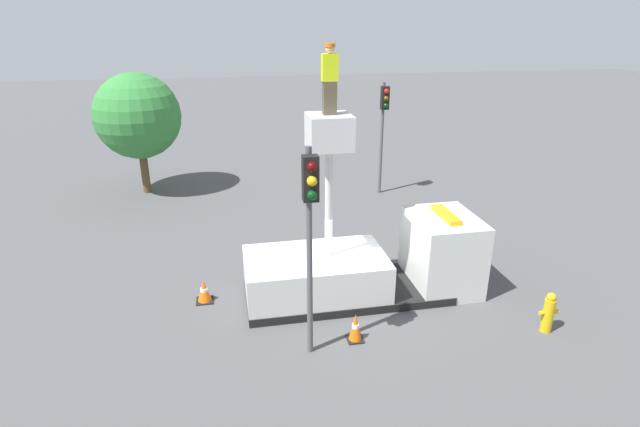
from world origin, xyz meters
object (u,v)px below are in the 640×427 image
object	(u,v)px
worker	(330,79)
traffic_cone_rear	(204,291)
tree_left_bg	(138,116)
bucket_truck	(367,264)
traffic_light_across	(384,117)
traffic_light_pole	(310,215)
fire_hydrant	(548,313)
traffic_cone_curbside	(355,328)

from	to	relation	value
worker	traffic_cone_rear	xyz separation A→B (m)	(-3.60, 0.43, -5.95)
tree_left_bg	bucket_truck	bearing A→B (deg)	-55.05
bucket_truck	traffic_light_across	world-z (taller)	bucket_truck
traffic_light_pole	traffic_light_across	distance (m)	12.43
traffic_light_pole	tree_left_bg	distance (m)	14.60
traffic_light_pole	traffic_cone_rear	size ratio (longest dim) A/B	7.65
bucket_truck	tree_left_bg	size ratio (longest dim) A/B	1.24
bucket_truck	traffic_light_pole	bearing A→B (deg)	-129.51
fire_hydrant	tree_left_bg	xyz separation A→B (m)	(-11.75, 13.74, 3.04)
fire_hydrant	traffic_cone_curbside	xyz separation A→B (m)	(-5.04, 0.58, -0.20)
traffic_light_pole	traffic_cone_curbside	distance (m)	3.55
traffic_light_across	traffic_cone_curbside	distance (m)	12.07
fire_hydrant	traffic_cone_curbside	distance (m)	5.08
bucket_truck	tree_left_bg	distance (m)	13.59
worker	traffic_light_pole	distance (m)	3.80
traffic_light_pole	traffic_cone_curbside	xyz separation A→B (m)	(1.21, 0.37, -3.32)
worker	traffic_light_across	world-z (taller)	worker
worker	traffic_cone_rear	distance (m)	6.97
traffic_cone_rear	tree_left_bg	world-z (taller)	tree_left_bg
traffic_light_across	fire_hydrant	bearing A→B (deg)	-85.19
traffic_cone_curbside	traffic_cone_rear	bearing A→B (deg)	145.17
worker	fire_hydrant	size ratio (longest dim) A/B	1.53
fire_hydrant	tree_left_bg	distance (m)	18.33
traffic_light_across	traffic_cone_rear	size ratio (longest dim) A/B	7.50
traffic_light_across	tree_left_bg	bearing A→B (deg)	168.05
traffic_light_across	traffic_cone_curbside	size ratio (longest dim) A/B	6.69
traffic_light_across	tree_left_bg	world-z (taller)	tree_left_bg
bucket_truck	traffic_cone_curbside	bearing A→B (deg)	-112.70
traffic_light_pole	traffic_light_across	bearing A→B (deg)	64.82
traffic_light_across	bucket_truck	bearing A→B (deg)	-109.98
traffic_cone_rear	traffic_cone_curbside	bearing A→B (deg)	-34.83
worker	tree_left_bg	world-z (taller)	worker
worker	traffic_light_pole	world-z (taller)	worker
worker	traffic_cone_curbside	bearing A→B (deg)	-83.93
worker	traffic_cone_rear	bearing A→B (deg)	173.17
traffic_light_pole	traffic_light_across	world-z (taller)	traffic_light_pole
fire_hydrant	traffic_cone_curbside	bearing A→B (deg)	173.49
traffic_light_across	traffic_cone_rear	world-z (taller)	traffic_light_across
traffic_cone_rear	traffic_light_across	bearing A→B (deg)	46.08
traffic_cone_rear	traffic_cone_curbside	world-z (taller)	traffic_cone_curbside
traffic_light_across	worker	bearing A→B (deg)	-116.53
bucket_truck	traffic_light_across	xyz separation A→B (m)	(3.14, 8.65, 2.64)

